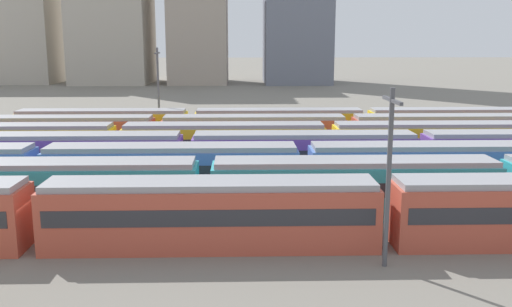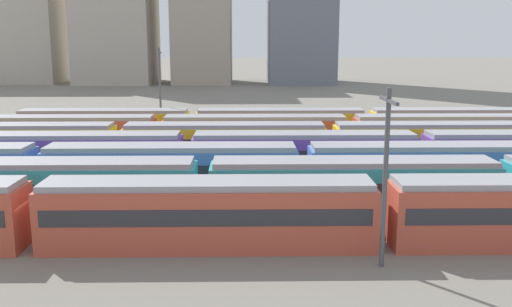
{
  "view_description": "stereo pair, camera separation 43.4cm",
  "coord_description": "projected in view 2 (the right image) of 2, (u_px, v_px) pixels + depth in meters",
  "views": [
    {
      "loc": [
        12.68,
        -29.57,
        11.18
      ],
      "look_at": [
        13.9,
        15.6,
        2.04
      ],
      "focal_mm": 40.01,
      "sensor_mm": 36.0,
      "label": 1
    },
    {
      "loc": [
        13.12,
        -29.58,
        11.18
      ],
      "look_at": [
        13.9,
        15.6,
        2.04
      ],
      "focal_mm": 40.01,
      "sensor_mm": 36.0,
      "label": 2
    }
  ],
  "objects": [
    {
      "name": "ground_plane",
      "position": [
        85.0,
        179.0,
        46.27
      ],
      "size": [
        600.0,
        600.0,
        0.0
      ],
      "primitive_type": "plane",
      "color": "slate"
    },
    {
      "name": "train_track_0",
      "position": [
        382.0,
        212.0,
        30.95
      ],
      "size": [
        74.7,
        3.06,
        3.75
      ],
      "color": "#BC4C38",
      "rests_on": "ground_plane"
    },
    {
      "name": "train_track_1",
      "position": [
        353.0,
        188.0,
        36.04
      ],
      "size": [
        55.8,
        3.06,
        3.75
      ],
      "color": "teal",
      "rests_on": "ground_plane"
    },
    {
      "name": "train_track_2",
      "position": [
        172.0,
        170.0,
        40.93
      ],
      "size": [
        55.8,
        3.06,
        3.75
      ],
      "color": "#4C70BC",
      "rests_on": "ground_plane"
    },
    {
      "name": "train_track_4",
      "position": [
        225.0,
        144.0,
        51.18
      ],
      "size": [
        55.8,
        3.06,
        3.75
      ],
      "color": "yellow",
      "rests_on": "ground_plane"
    },
    {
      "name": "train_track_5",
      "position": [
        350.0,
        134.0,
        56.48
      ],
      "size": [
        74.7,
        3.06,
        3.75
      ],
      "color": "#BC4C38",
      "rests_on": "ground_plane"
    },
    {
      "name": "train_track_6",
      "position": [
        280.0,
        126.0,
        61.47
      ],
      "size": [
        55.8,
        3.06,
        3.75
      ],
      "color": "yellow",
      "rests_on": "ground_plane"
    },
    {
      "name": "catenary_pole_0",
      "position": [
        386.0,
        169.0,
        27.48
      ],
      "size": [
        0.24,
        3.2,
        8.91
      ],
      "color": "#4C4C51",
      "rests_on": "ground_plane"
    },
    {
      "name": "catenary_pole_1",
      "position": [
        160.0,
        89.0,
        63.21
      ],
      "size": [
        0.24,
        3.2,
        10.21
      ],
      "color": "#4C4C51",
      "rests_on": "ground_plane"
    },
    {
      "name": "distant_building_0",
      "position": [
        6.0,
        17.0,
        142.47
      ],
      "size": [
        26.01,
        13.96,
        32.99
      ],
      "primitive_type": "cube",
      "color": "#B2A899",
      "rests_on": "ground_plane"
    },
    {
      "name": "distant_building_2",
      "position": [
        202.0,
        18.0,
        143.34
      ],
      "size": [
        14.37,
        19.88,
        32.6
      ],
      "primitive_type": "cube",
      "color": "#A89989",
      "rests_on": "ground_plane"
    }
  ]
}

